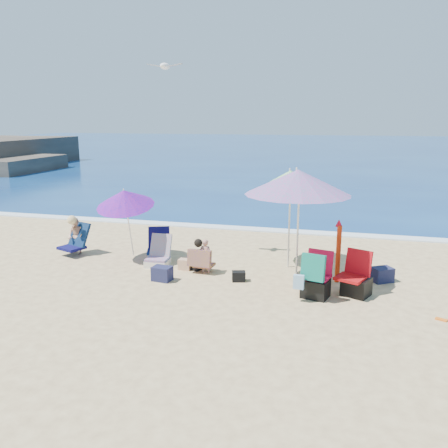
% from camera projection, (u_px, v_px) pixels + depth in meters
% --- Properties ---
extents(ground, '(120.00, 120.00, 0.00)m').
position_uv_depth(ground, '(226.00, 288.00, 9.48)').
color(ground, '#D8BC84').
rests_on(ground, ground).
extents(sea, '(120.00, 80.00, 0.12)m').
position_uv_depth(sea, '(327.00, 149.00, 51.91)').
color(sea, navy).
rests_on(sea, ground).
extents(foam, '(120.00, 0.50, 0.04)m').
position_uv_depth(foam, '(268.00, 230.00, 14.28)').
color(foam, white).
rests_on(foam, ground).
extents(umbrella_turquoise, '(2.48, 2.48, 2.43)m').
position_uv_depth(umbrella_turquoise, '(298.00, 182.00, 9.23)').
color(umbrella_turquoise, silver).
rests_on(umbrella_turquoise, ground).
extents(umbrella_striped, '(2.04, 2.04, 2.27)m').
position_uv_depth(umbrella_striped, '(290.00, 181.00, 10.49)').
color(umbrella_striped, silver).
rests_on(umbrella_striped, ground).
extents(umbrella_blue, '(1.48, 1.53, 1.87)m').
position_uv_depth(umbrella_blue, '(125.00, 198.00, 10.97)').
color(umbrella_blue, white).
rests_on(umbrella_blue, ground).
extents(furled_umbrella, '(0.15, 0.16, 1.34)m').
position_uv_depth(furled_umbrella, '(338.00, 248.00, 9.70)').
color(furled_umbrella, red).
rests_on(furled_umbrella, ground).
extents(chair_navy, '(0.76, 0.85, 0.75)m').
position_uv_depth(chair_navy, '(159.00, 251.00, 11.40)').
color(chair_navy, '#0D1B49').
rests_on(chair_navy, ground).
extents(chair_rainbow, '(0.53, 0.64, 0.71)m').
position_uv_depth(chair_rainbow, '(158.00, 258.00, 10.88)').
color(chair_rainbow, '#D0494A').
rests_on(chair_rainbow, ground).
extents(camp_chair_left, '(0.76, 0.72, 0.89)m').
position_uv_depth(camp_chair_left, '(356.00, 282.00, 9.05)').
color(camp_chair_left, '#A50B0D').
rests_on(camp_chair_left, ground).
extents(camp_chair_right, '(0.71, 0.79, 0.92)m').
position_uv_depth(camp_chair_right, '(315.00, 281.00, 8.93)').
color(camp_chair_right, '#BA0D31').
rests_on(camp_chair_right, ground).
extents(person_center, '(0.55, 0.47, 0.77)m').
position_uv_depth(person_center, '(203.00, 257.00, 10.34)').
color(person_center, '#AC7467').
rests_on(person_center, ground).
extents(person_left, '(0.78, 0.79, 1.03)m').
position_uv_depth(person_left, '(76.00, 236.00, 11.75)').
color(person_left, tan).
rests_on(person_left, ground).
extents(bag_navy_a, '(0.43, 0.33, 0.31)m').
position_uv_depth(bag_navy_a, '(162.00, 274.00, 9.89)').
color(bag_navy_a, '#1B1E3C').
rests_on(bag_navy_a, ground).
extents(bag_black_a, '(0.36, 0.31, 0.22)m').
position_uv_depth(bag_black_a, '(195.00, 265.00, 10.63)').
color(bag_black_a, black).
rests_on(bag_black_a, ground).
extents(bag_tan, '(0.29, 0.22, 0.24)m').
position_uv_depth(bag_tan, '(185.00, 264.00, 10.63)').
color(bag_tan, tan).
rests_on(bag_tan, ground).
extents(bag_navy_b, '(0.51, 0.48, 0.31)m').
position_uv_depth(bag_navy_b, '(382.00, 275.00, 9.83)').
color(bag_navy_b, '#1B1E3C').
rests_on(bag_navy_b, ground).
extents(bag_black_b, '(0.32, 0.26, 0.21)m').
position_uv_depth(bag_black_b, '(239.00, 276.00, 9.86)').
color(bag_black_b, black).
rests_on(bag_black_b, ground).
extents(orange_item, '(0.21, 0.16, 0.03)m').
position_uv_depth(orange_item, '(441.00, 319.00, 7.98)').
color(orange_item, orange).
rests_on(orange_item, ground).
extents(seagull, '(0.83, 0.39, 0.15)m').
position_uv_depth(seagull, '(165.00, 66.00, 10.56)').
color(seagull, white).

